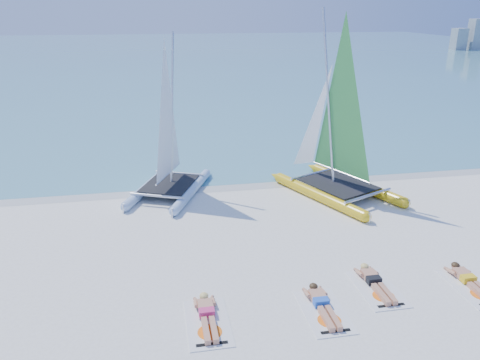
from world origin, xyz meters
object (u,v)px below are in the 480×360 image
object	(u,v)px
catamaran_yellow	(332,136)
towel_d	(473,287)
towel_a	(208,323)
sunbather_b	(322,303)
sunbather_d	(469,280)
towel_c	(377,289)
catamaran_blue	(168,147)
towel_b	(324,312)
sunbather_c	(374,281)
sunbather_a	(207,314)

from	to	relation	value
catamaran_yellow	towel_d	distance (m)	7.71
towel_a	sunbather_b	size ratio (longest dim) A/B	1.07
towel_d	sunbather_d	world-z (taller)	sunbather_d
catamaran_yellow	towel_c	world-z (taller)	catamaran_yellow
catamaran_yellow	towel_a	size ratio (longest dim) A/B	3.85
catamaran_blue	towel_d	distance (m)	11.27
towel_b	sunbather_d	bearing A→B (deg)	6.61
towel_c	catamaran_blue	bearing A→B (deg)	122.55
catamaran_yellow	towel_d	size ratio (longest dim) A/B	3.85
sunbather_c	towel_d	size ratio (longest dim) A/B	0.93
sunbather_d	catamaran_yellow	bearing A→B (deg)	100.34
catamaran_blue	sunbather_a	world-z (taller)	catamaran_blue
sunbather_a	sunbather_b	world-z (taller)	same
sunbather_c	towel_c	bearing A→B (deg)	-90.00
sunbather_b	sunbather_d	distance (m)	4.21
catamaran_blue	towel_b	bearing A→B (deg)	-46.15
sunbather_d	towel_b	bearing A→B (deg)	-173.39
sunbather_c	catamaran_yellow	bearing A→B (deg)	79.79
sunbather_b	towel_b	bearing A→B (deg)	-90.00
catamaran_yellow	towel_d	bearing A→B (deg)	-103.81
towel_c	sunbather_c	size ratio (longest dim) A/B	1.07
sunbather_a	towel_c	xyz separation A→B (m)	(4.50, 0.41, -0.11)
towel_a	sunbather_c	bearing A→B (deg)	9.96
catamaran_yellow	towel_a	distance (m)	9.66
catamaran_blue	sunbather_c	xyz separation A→B (m)	(5.00, -7.64, -1.74)
catamaran_blue	towel_a	xyz separation A→B (m)	(0.50, -8.43, -1.85)
towel_a	towel_c	bearing A→B (deg)	7.57
catamaran_blue	towel_a	distance (m)	8.64
towel_b	towel_d	bearing A→B (deg)	4.01
sunbather_d	catamaran_blue	bearing A→B (deg)	133.03
sunbather_c	towel_d	world-z (taller)	sunbather_c
towel_b	towel_d	world-z (taller)	same
towel_b	sunbather_a	bearing A→B (deg)	174.32
towel_a	towel_c	size ratio (longest dim) A/B	1.00
towel_d	towel_c	bearing A→B (deg)	171.12
sunbather_b	towel_d	bearing A→B (deg)	1.39
sunbather_a	sunbather_d	bearing A→B (deg)	1.70
towel_a	towel_c	distance (m)	4.54
sunbather_a	sunbather_d	distance (m)	6.99
catamaran_blue	sunbather_c	distance (m)	9.29
catamaran_yellow	towel_d	xyz separation A→B (m)	(1.29, -7.26, -2.23)
catamaran_yellow	towel_c	distance (m)	7.33
catamaran_blue	towel_d	bearing A→B (deg)	-24.97
sunbather_a	towel_b	bearing A→B (deg)	-5.68
catamaran_blue	towel_b	size ratio (longest dim) A/B	3.37
towel_b	sunbather_d	size ratio (longest dim) A/B	1.07
sunbather_a	towel_c	world-z (taller)	sunbather_a
sunbather_b	catamaran_yellow	bearing A→B (deg)	68.48
catamaran_blue	catamaran_yellow	world-z (taller)	catamaran_yellow
towel_a	sunbather_a	world-z (taller)	sunbather_a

